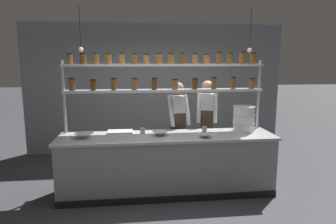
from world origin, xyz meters
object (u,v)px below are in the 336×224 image
Objects in this scene: prep_bowl_near_left at (84,136)px; serving_cup_by_board at (204,129)px; chef_center at (207,120)px; spice_shelf_unit at (165,78)px; cutting_board at (120,132)px; chef_left at (178,123)px; prep_bowl_center_back at (205,136)px; container_stack at (244,119)px; prep_bowl_center_front at (160,133)px; serving_cup_front at (143,131)px.

serving_cup_by_board is at bearing 5.25° from prep_bowl_near_left.
chef_center is 0.66m from serving_cup_by_board.
prep_bowl_near_left is at bearing -163.68° from spice_shelf_unit.
chef_center reaches higher than cutting_board.
prep_bowl_center_back is at bearing -82.59° from chef_left.
container_stack is 1.03× the size of cutting_board.
prep_bowl_center_front is (0.62, -0.28, 0.02)m from cutting_board.
prep_bowl_near_left is 3.04× the size of serving_cup_by_board.
prep_bowl_center_front is at bearing -174.14° from container_stack.
cutting_board is 1.35m from prep_bowl_center_back.
serving_cup_front is at bearing -21.95° from cutting_board.
prep_bowl_center_back is at bearing -5.38° from prep_bowl_near_left.
spice_shelf_unit reaches higher than prep_bowl_center_front.
chef_center is at bearing 28.65° from spice_shelf_unit.
prep_bowl_near_left is (-0.51, -0.29, 0.02)m from cutting_board.
serving_cup_by_board is at bearing 11.91° from prep_bowl_center_front.
container_stack reaches higher than serving_cup_by_board.
chef_left is at bearing 46.55° from spice_shelf_unit.
container_stack is 0.80m from prep_bowl_center_back.
chef_center is at bearing 21.47° from prep_bowl_near_left.
prep_bowl_center_front is at bearing -168.09° from serving_cup_by_board.
cutting_board is at bearing 155.75° from prep_bowl_center_front.
prep_bowl_center_back reaches higher than cutting_board.
spice_shelf_unit reaches higher than serving_cup_by_board.
serving_cup_by_board is (1.34, -0.12, 0.03)m from cutting_board.
chef_center reaches higher than container_stack.
prep_bowl_center_back is 2.08× the size of serving_cup_front.
spice_shelf_unit is at bearing 29.44° from serving_cup_front.
cutting_board is 0.38m from serving_cup_front.
serving_cup_front is at bearing -178.97° from serving_cup_by_board.
spice_shelf_unit is 0.88m from chef_left.
prep_bowl_center_front is 0.29m from serving_cup_front.
prep_bowl_near_left is at bearing -169.56° from chef_left.
chef_center is 17.57× the size of serving_cup_front.
spice_shelf_unit is 7.97× the size of cutting_board.
chef_center is at bearing 72.82° from serving_cup_by_board.
spice_shelf_unit is at bearing -145.92° from chef_left.
prep_bowl_near_left is 1.78m from prep_bowl_center_back.
serving_cup_by_board reaches higher than prep_bowl_near_left.
container_stack is at bearing 5.86° from prep_bowl_center_front.
chef_center reaches higher than prep_bowl_near_left.
chef_left reaches higher than container_stack.
serving_cup_front is at bearing 160.71° from prep_bowl_center_back.
prep_bowl_near_left reaches higher than prep_bowl_center_back.
prep_bowl_center_back is at bearing -15.84° from prep_bowl_center_front.
chef_left is at bearing 18.87° from cutting_board.
prep_bowl_center_front is 0.74m from serving_cup_by_board.
chef_left is 4.10× the size of container_stack.
serving_cup_by_board is (-0.64, 0.01, -0.16)m from container_stack.
chef_left is at bearing -147.99° from chef_center.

